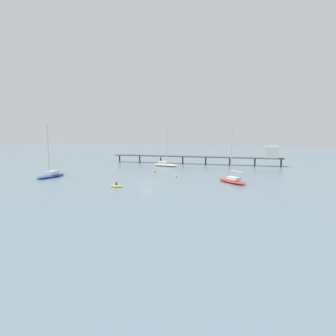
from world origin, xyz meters
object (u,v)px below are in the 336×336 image
object	(u,v)px
sailboat_red	(232,180)
mooring_buoy_mid	(155,171)
sailboat_cream	(165,164)
sailboat_blue	(51,174)
mooring_buoy_near	(176,176)
dinghy_yellow	(116,186)
pier	(232,155)

from	to	relation	value
sailboat_red	mooring_buoy_mid	bearing A→B (deg)	155.04
sailboat_cream	sailboat_blue	world-z (taller)	sailboat_blue
mooring_buoy_near	mooring_buoy_mid	bearing A→B (deg)	141.84
sailboat_red	dinghy_yellow	distance (m)	25.26
sailboat_cream	mooring_buoy_mid	world-z (taller)	sailboat_cream
sailboat_blue	mooring_buoy_mid	bearing A→B (deg)	41.62
sailboat_cream	sailboat_red	bearing A→B (deg)	-45.39
sailboat_cream	mooring_buoy_near	world-z (taller)	sailboat_cream
pier	mooring_buoy_near	xyz separation A→B (m)	(-8.65, -33.11, -3.43)
pier	mooring_buoy_near	size ratio (longest dim) A/B	114.15
sailboat_red	mooring_buoy_near	world-z (taller)	sailboat_red
dinghy_yellow	mooring_buoy_mid	world-z (taller)	dinghy_yellow
sailboat_cream	mooring_buoy_near	size ratio (longest dim) A/B	22.99
dinghy_yellow	mooring_buoy_mid	distance (m)	24.14
mooring_buoy_near	sailboat_red	bearing A→B (deg)	-15.01
dinghy_yellow	mooring_buoy_near	size ratio (longest dim) A/B	5.03
sailboat_cream	dinghy_yellow	world-z (taller)	sailboat_cream
sailboat_red	mooring_buoy_mid	xyz separation A→B (m)	(-23.24, 10.82, -0.38)
dinghy_yellow	mooring_buoy_near	distance (m)	18.53
sailboat_red	sailboat_blue	bearing A→B (deg)	-170.54
sailboat_red	mooring_buoy_mid	size ratio (longest dim) A/B	18.90
sailboat_blue	pier	bearing A→B (deg)	49.43
mooring_buoy_near	sailboat_blue	bearing A→B (deg)	-159.16
sailboat_red	dinghy_yellow	xyz separation A→B (m)	(-21.50, -13.26, -0.48)
pier	mooring_buoy_near	world-z (taller)	pier
sailboat_cream	mooring_buoy_mid	bearing A→B (deg)	-79.79
dinghy_yellow	mooring_buoy_mid	xyz separation A→B (m)	(-1.74, 24.08, 0.10)
sailboat_red	mooring_buoy_mid	world-z (taller)	sailboat_red
dinghy_yellow	mooring_buoy_mid	bearing A→B (deg)	94.14
pier	sailboat_red	bearing A→B (deg)	-81.19
dinghy_yellow	mooring_buoy_near	bearing A→B (deg)	67.41
pier	dinghy_yellow	size ratio (longest dim) A/B	22.69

